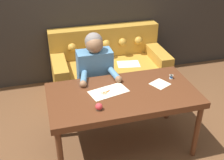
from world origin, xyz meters
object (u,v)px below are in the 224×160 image
couch (109,69)px  pin_cushion (99,107)px  person (95,78)px  thread_spool (171,77)px  dining_table (123,98)px  scissors (108,92)px

couch → pin_cushion: couch is taller
person → thread_spool: bearing=-29.1°
dining_table → scissors: scissors is taller
couch → thread_spool: size_ratio=38.14×
couch → scissors: couch is taller
person → dining_table: bearing=-73.6°
scissors → pin_cushion: (-0.16, -0.29, 0.03)m
person → thread_spool: person is taller
dining_table → couch: (0.20, 1.36, -0.35)m
couch → person: person is taller
dining_table → thread_spool: size_ratio=35.43×
person → scissors: (0.02, -0.53, 0.12)m
person → pin_cushion: size_ratio=16.90×
dining_table → couch: 1.42m
couch → scissors: (-0.35, -1.30, 0.43)m
dining_table → scissors: bearing=157.9°
person → thread_spool: size_ratio=26.85×
person → scissors: person is taller
person → couch: bearing=64.1°
couch → person: bearing=-115.9°
scissors → thread_spool: bearing=6.3°
couch → scissors: bearing=-105.0°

